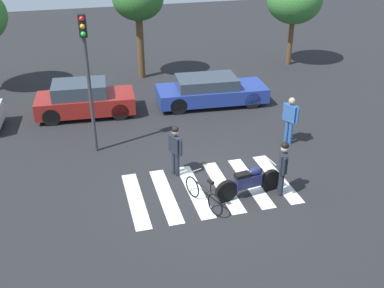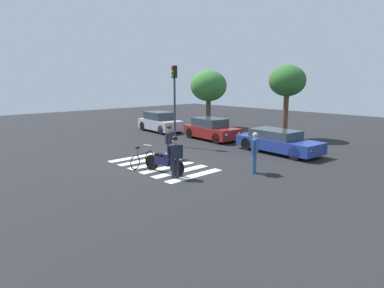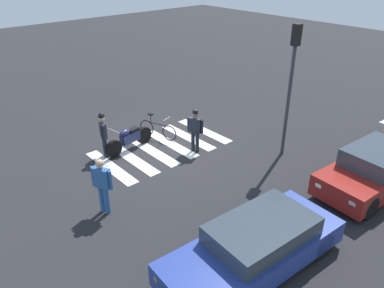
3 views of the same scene
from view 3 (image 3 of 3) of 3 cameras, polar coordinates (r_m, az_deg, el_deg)
name	(u,v)px [view 3 (image 3 of 3)]	position (r m, az deg, el deg)	size (l,w,h in m)	color
ground_plane	(162,147)	(14.59, -4.63, -0.50)	(60.00, 60.00, 0.00)	#232326
police_motorcycle	(129,139)	(14.36, -9.52, 0.81)	(2.17, 0.63, 1.06)	black
leaning_bicycle	(158,129)	(15.21, -5.23, 2.24)	(0.68, 1.66, 0.99)	black
officer_on_foot	(195,128)	(13.84, 0.48, 2.51)	(0.36, 0.61, 1.72)	#1E232D
officer_by_motorcycle	(103,132)	(13.85, -13.35, 1.81)	(0.35, 0.62, 1.74)	#1E232D
pedestrian_bystander	(102,183)	(10.86, -13.51, -5.75)	(0.39, 0.64, 1.76)	#2D5999
crosswalk_stripes	(162,147)	(14.59, -4.64, -0.49)	(4.95, 2.91, 0.01)	silver
car_maroon_wagon	(373,171)	(13.04, 25.80, -3.66)	(4.04, 2.01, 1.42)	black
car_blue_hatchback	(255,246)	(9.26, 9.62, -15.11)	(4.80, 2.11, 1.25)	black
traffic_light_pole	(292,72)	(13.34, 14.90, 10.52)	(0.26, 0.34, 4.73)	#38383D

